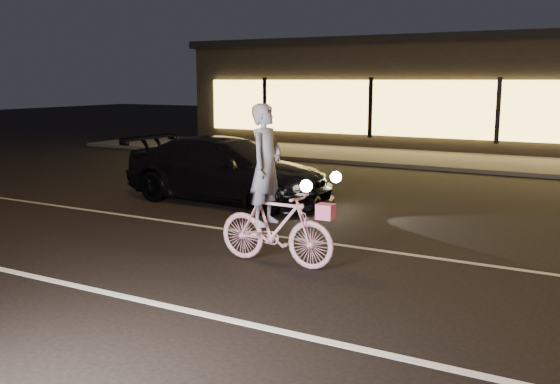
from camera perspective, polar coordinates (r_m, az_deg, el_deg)
The scene contains 7 objects.
ground at distance 8.31m, azimuth 0.14°, elevation -8.06°, with size 90.00×90.00×0.00m, color black.
lane_stripe_near at distance 7.11m, azimuth -5.86°, elevation -11.30°, with size 60.00×0.12×0.01m, color silver.
lane_stripe_far at distance 10.03m, azimuth 5.72°, elevation -4.87°, with size 60.00×0.10×0.01m, color gray.
sidewalk at distance 20.42m, azimuth 18.17°, elevation 2.55°, with size 30.00×4.00×0.12m, color #383533.
storefront at distance 26.15m, azimuth 21.01°, elevation 8.55°, with size 25.40×8.42×4.20m.
cyclist at distance 8.82m, azimuth -0.64°, elevation -1.51°, with size 1.81×0.62×2.28m.
sedan at distance 13.48m, azimuth -4.81°, elevation 2.03°, with size 4.84×2.10×1.38m.
Camera 1 is at (3.83, -6.90, 2.61)m, focal length 40.00 mm.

